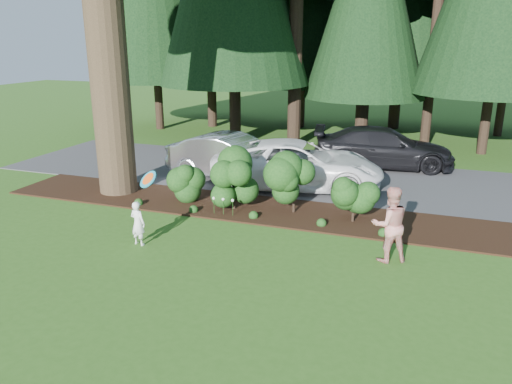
% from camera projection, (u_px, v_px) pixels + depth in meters
% --- Properties ---
extents(ground, '(80.00, 80.00, 0.00)m').
position_uv_depth(ground, '(197.00, 248.00, 12.52)').
color(ground, '#2D5718').
rests_on(ground, ground).
extents(mulch_bed, '(16.00, 2.50, 0.05)m').
position_uv_depth(mulch_bed, '(243.00, 207.00, 15.44)').
color(mulch_bed, black).
rests_on(mulch_bed, ground).
extents(driveway, '(22.00, 6.00, 0.03)m').
position_uv_depth(driveway, '(282.00, 174.00, 19.26)').
color(driveway, '#38383A').
rests_on(driveway, ground).
extents(shrub_row, '(6.53, 1.60, 1.61)m').
position_uv_depth(shrub_row, '(266.00, 187.00, 14.86)').
color(shrub_row, '#133811').
rests_on(shrub_row, ground).
extents(lily_cluster, '(0.69, 0.09, 0.57)m').
position_uv_depth(lily_cluster, '(223.00, 200.00, 14.63)').
color(lily_cluster, '#133811').
rests_on(lily_cluster, ground).
extents(car_silver_wagon, '(5.19, 2.51, 1.64)m').
position_uv_depth(car_silver_wagon, '(233.00, 157.00, 18.26)').
color(car_silver_wagon, '#B2B2B7').
rests_on(car_silver_wagon, driveway).
extents(car_white_suv, '(6.28, 3.78, 1.63)m').
position_uv_depth(car_white_suv, '(298.00, 164.00, 17.28)').
color(car_white_suv, white).
rests_on(car_white_suv, driveway).
extents(car_dark_suv, '(5.79, 3.12, 1.59)m').
position_uv_depth(car_dark_suv, '(383.00, 148.00, 19.97)').
color(car_dark_suv, black).
rests_on(car_dark_suv, driveway).
extents(child, '(0.47, 0.35, 1.16)m').
position_uv_depth(child, '(138.00, 223.00, 12.58)').
color(child, white).
rests_on(child, ground).
extents(adult, '(1.10, 1.01, 1.82)m').
position_uv_depth(adult, '(390.00, 224.00, 11.58)').
color(adult, red).
rests_on(adult, ground).
extents(frisbee, '(0.60, 0.42, 0.52)m').
position_uv_depth(frisbee, '(148.00, 179.00, 12.18)').
color(frisbee, teal).
rests_on(frisbee, ground).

